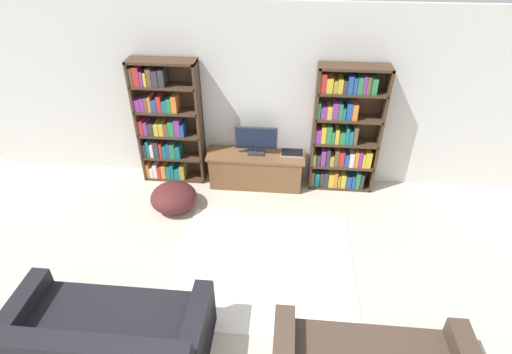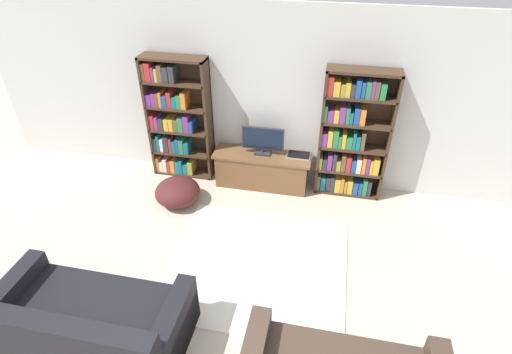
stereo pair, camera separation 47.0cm
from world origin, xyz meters
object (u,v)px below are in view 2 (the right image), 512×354
(tv_stand, at_px, (262,170))
(beanbag_ottoman, at_px, (178,192))
(laptop, at_px, (299,155))
(bookshelf_right, at_px, (351,138))
(television, at_px, (263,140))
(couch_left_sectional, at_px, (87,327))
(bookshelf_left, at_px, (176,120))

(tv_stand, xyz_separation_m, beanbag_ottoman, (-1.09, -0.69, -0.09))
(beanbag_ottoman, bearing_deg, laptop, 24.93)
(bookshelf_right, xyz_separation_m, beanbag_ottoman, (-2.33, -0.79, -0.71))
(tv_stand, height_order, television, television)
(laptop, relative_size, beanbag_ottoman, 0.52)
(bookshelf_right, distance_m, laptop, 0.79)
(television, xyz_separation_m, couch_left_sectional, (-1.09, -3.04, -0.48))
(laptop, bearing_deg, television, -176.22)
(tv_stand, distance_m, laptop, 0.60)
(tv_stand, relative_size, television, 2.34)
(bookshelf_left, relative_size, laptop, 5.63)
(bookshelf_right, bearing_deg, bookshelf_left, 179.93)
(bookshelf_right, relative_size, beanbag_ottoman, 2.93)
(bookshelf_left, bearing_deg, beanbag_ottoman, -73.10)
(bookshelf_right, height_order, television, bookshelf_right)
(bookshelf_left, bearing_deg, television, -3.12)
(beanbag_ottoman, bearing_deg, couch_left_sectional, -89.99)
(tv_stand, relative_size, couch_left_sectional, 0.79)
(bookshelf_right, height_order, laptop, bookshelf_right)
(beanbag_ottoman, bearing_deg, bookshelf_left, 106.90)
(bookshelf_right, xyz_separation_m, tv_stand, (-1.23, -0.10, -0.63))
(bookshelf_right, xyz_separation_m, couch_left_sectional, (-2.33, -3.11, -0.62))
(television, bearing_deg, laptop, 3.78)
(television, distance_m, couch_left_sectional, 3.27)
(bookshelf_right, height_order, beanbag_ottoman, bookshelf_right)
(television, distance_m, beanbag_ottoman, 1.43)
(bookshelf_right, bearing_deg, beanbag_ottoman, -161.28)
(beanbag_ottoman, bearing_deg, television, 33.34)
(bookshelf_right, relative_size, tv_stand, 1.30)
(bookshelf_left, relative_size, television, 3.04)
(laptop, xyz_separation_m, beanbag_ottoman, (-1.62, -0.75, -0.36))
(television, relative_size, laptop, 1.85)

